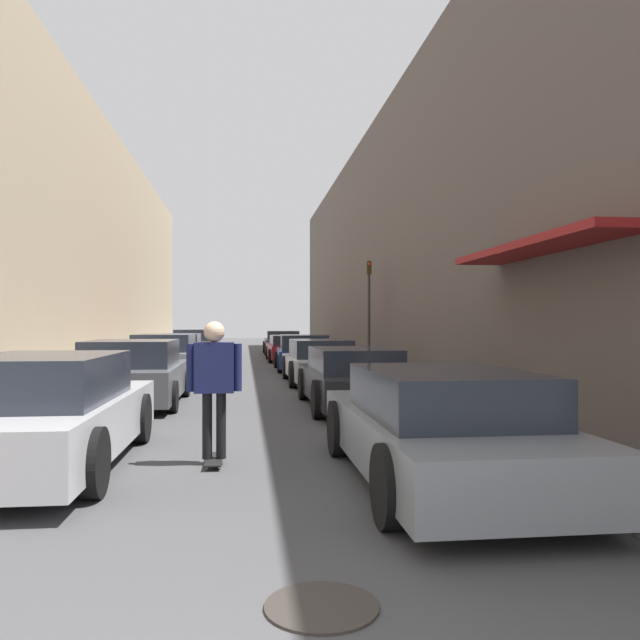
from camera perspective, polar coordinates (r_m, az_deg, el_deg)
ground at (r=19.53m, az=-7.44°, el=-5.32°), size 100.60×100.60×0.00m
curb_strip_left at (r=24.48m, az=-17.24°, el=-4.14°), size 1.80×45.73×0.12m
curb_strip_right at (r=24.42m, az=2.58°, el=-4.16°), size 1.80×45.73×0.12m
building_row_left at (r=25.28m, az=-23.75°, el=6.74°), size 4.90×45.73×9.59m
building_row_right at (r=25.18m, az=9.15°, el=6.66°), size 4.90×45.73×9.50m
parked_car_left_0 at (r=8.14m, az=-23.77°, el=-7.81°), size 1.92×4.66×1.35m
parked_car_left_1 at (r=13.69m, az=-16.70°, el=-4.76°), size 2.08×4.23×1.36m
parked_car_left_2 at (r=19.07m, az=-13.98°, el=-3.41°), size 1.97×4.04×1.39m
parked_car_left_3 at (r=24.77m, az=-12.71°, el=-2.75°), size 1.85×4.66×1.30m
parked_car_left_4 at (r=30.23m, az=-11.56°, el=-2.23°), size 1.96×4.06×1.40m
parked_car_right_0 at (r=6.91m, az=10.91°, el=-9.57°), size 1.96×4.65×1.23m
parked_car_right_1 at (r=12.69m, az=2.96°, el=-5.35°), size 1.91×4.56×1.22m
parked_car_right_2 at (r=17.86m, az=-0.03°, el=-3.83°), size 1.93×4.38×1.25m
parked_car_right_3 at (r=22.66m, az=-1.53°, el=-3.06°), size 2.00×4.06×1.29m
parked_car_right_4 at (r=28.16m, az=-2.87°, el=-2.60°), size 1.96×4.76×1.16m
parked_car_right_5 at (r=34.19m, az=-3.46°, el=-2.08°), size 2.05×4.49×1.28m
skateboarder at (r=7.73m, az=-9.65°, el=-5.10°), size 0.67×0.78×1.74m
manhole_cover at (r=4.15m, az=0.15°, el=-24.71°), size 0.70×0.70×0.02m
traffic_light at (r=21.40m, az=4.49°, el=1.56°), size 0.16×0.22×3.72m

